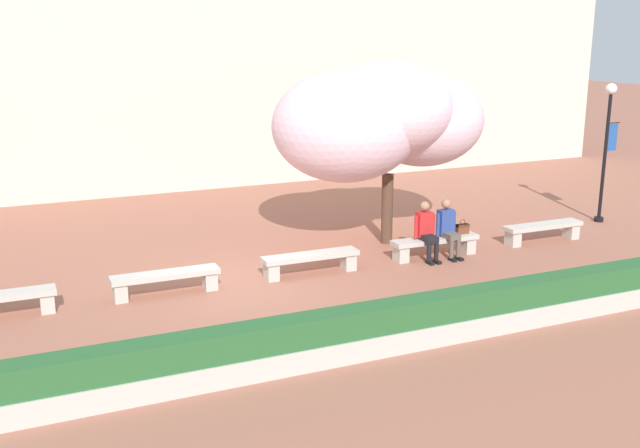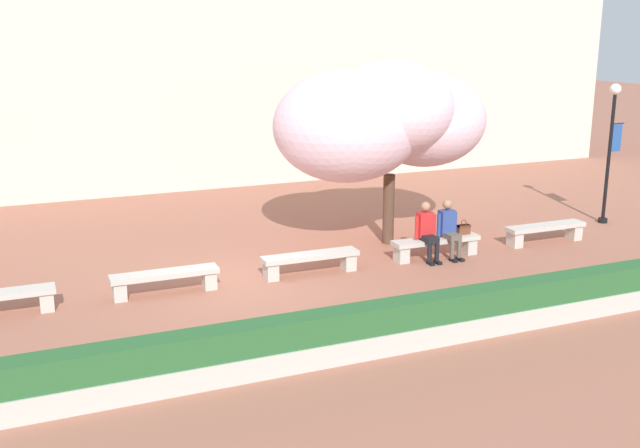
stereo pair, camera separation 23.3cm
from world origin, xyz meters
name	(u,v)px [view 2 (the right image)]	position (x,y,z in m)	size (l,w,h in m)	color
ground_plane	(241,284)	(0.00, 0.00, 0.00)	(100.00, 100.00, 0.00)	#9E604C
building_facade	(133,36)	(0.00, 11.09, 4.70)	(34.23, 4.00, 9.41)	beige
stone_bench_center	(165,278)	(-1.51, 0.00, 0.31)	(2.07, 0.44, 0.45)	#BCB7AD
stone_bench_near_east	(310,260)	(1.51, 0.00, 0.31)	(2.07, 0.44, 0.45)	#BCB7AD
stone_bench_east_end	(436,244)	(4.52, 0.00, 0.31)	(2.07, 0.44, 0.45)	#BCB7AD
stone_bench_far_east	(545,230)	(7.53, 0.00, 0.31)	(2.07, 0.44, 0.45)	#BCB7AD
person_seated_left	(427,229)	(4.24, -0.05, 0.70)	(0.51, 0.69, 1.29)	black
person_seated_right	(449,226)	(4.80, -0.05, 0.70)	(0.51, 0.69, 1.29)	black
handbag	(463,229)	(5.24, 0.03, 0.58)	(0.30, 0.15, 0.34)	brown
cherry_tree_main	(383,119)	(3.93, 1.55, 2.93)	(5.27, 3.14, 4.27)	#513828
lamp_post_with_banner	(611,140)	(10.21, 0.95, 2.18)	(0.54, 0.28, 3.60)	black
planter_hedge_foreground	(318,339)	(0.00, -3.97, 0.39)	(20.26, 0.50, 0.80)	#BCB7AD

